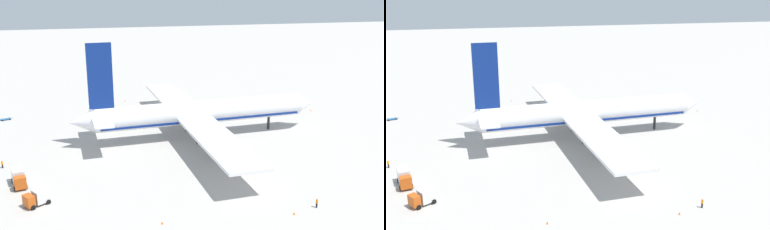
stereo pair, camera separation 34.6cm
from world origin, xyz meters
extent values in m
plane|color=#ADA8A0|center=(0.00, 0.00, 0.00)|extent=(600.00, 600.00, 0.00)
cylinder|color=white|center=(0.00, 0.00, 6.67)|extent=(55.63, 9.11, 6.03)
cone|color=white|center=(30.05, 1.68, 6.67)|extent=(5.14, 6.17, 5.91)
cone|color=white|center=(-30.66, -1.72, 6.67)|extent=(6.34, 6.05, 5.73)
cube|color=navy|center=(-25.65, -1.44, 17.65)|extent=(6.02, 0.83, 15.93)
cube|color=white|center=(-26.46, 4.09, 7.87)|extent=(4.91, 9.55, 0.36)
cube|color=white|center=(-25.84, -7.02, 7.87)|extent=(4.91, 9.55, 0.36)
cube|color=white|center=(-3.90, 20.18, 5.77)|extent=(10.93, 35.15, 0.70)
cylinder|color=slate|center=(-2.61, 15.04, 3.47)|extent=(5.11, 4.16, 3.90)
cube|color=white|center=(-1.63, -20.49, 5.77)|extent=(10.93, 35.15, 0.70)
cylinder|color=slate|center=(-0.92, -15.24, 3.77)|extent=(4.85, 3.54, 3.29)
cylinder|color=black|center=(19.35, 1.08, 1.83)|extent=(0.70, 0.70, 3.66)
cylinder|color=black|center=(-3.04, 4.85, 1.83)|extent=(0.70, 0.70, 3.66)
cylinder|color=black|center=(-2.48, -5.16, 1.83)|extent=(0.70, 0.70, 3.66)
cube|color=navy|center=(0.00, 0.00, 5.01)|extent=(53.40, 8.69, 0.50)
cube|color=#BF4C14|center=(-42.91, -22.63, 1.59)|extent=(2.59, 2.35, 2.28)
cube|color=silver|center=(-43.69, -19.31, 1.82)|extent=(3.05, 4.31, 2.74)
cube|color=black|center=(-42.76, -23.27, 2.16)|extent=(1.84, 0.50, 1.00)
cylinder|color=black|center=(-41.88, -22.19, 0.45)|extent=(0.50, 0.94, 0.90)
cylinder|color=black|center=(-44.04, -22.70, 0.45)|extent=(0.50, 0.94, 0.90)
cylinder|color=black|center=(-42.79, -18.26, 0.45)|extent=(0.50, 0.94, 0.90)
cylinder|color=black|center=(-44.95, -18.77, 0.45)|extent=(0.50, 0.94, 0.90)
cube|color=#BF4C14|center=(-40.54, -30.78, 1.46)|extent=(2.44, 2.72, 2.03)
cube|color=silver|center=(-38.43, -29.41, 1.63)|extent=(3.69, 3.53, 2.36)
cube|color=black|center=(-40.95, -31.04, 1.97)|extent=(1.13, 1.69, 0.89)
cylinder|color=black|center=(-39.79, -31.68, 0.45)|extent=(0.92, 0.74, 0.90)
cylinder|color=black|center=(-41.06, -29.72, 0.45)|extent=(0.92, 0.74, 0.90)
cylinder|color=black|center=(-37.29, -30.07, 0.45)|extent=(0.92, 0.74, 0.90)
cylinder|color=black|center=(-38.56, -28.10, 0.45)|extent=(0.92, 0.74, 0.90)
cube|color=#26598C|center=(-52.70, 27.70, 0.28)|extent=(3.19, 2.32, 0.15)
cylinder|color=#333338|center=(-51.07, 28.31, 0.28)|extent=(0.59, 0.29, 0.08)
cylinder|color=black|center=(-51.92, 28.74, 0.20)|extent=(0.42, 0.25, 0.40)
cylinder|color=black|center=(-51.43, 27.43, 0.20)|extent=(0.42, 0.25, 0.40)
cylinder|color=black|center=(-53.97, 27.97, 0.20)|extent=(0.42, 0.25, 0.40)
cylinder|color=black|center=(-53.48, 26.66, 0.20)|extent=(0.42, 0.25, 0.40)
cylinder|color=black|center=(9.97, -43.01, 0.44)|extent=(0.39, 0.39, 0.88)
cylinder|color=orange|center=(9.97, -43.01, 1.21)|extent=(0.49, 0.49, 0.66)
sphere|color=tan|center=(9.97, -43.01, 1.66)|extent=(0.24, 0.24, 0.24)
cylinder|color=black|center=(-48.07, -10.19, 0.43)|extent=(0.44, 0.44, 0.87)
cylinder|color=orange|center=(-48.07, -10.19, 1.20)|extent=(0.55, 0.55, 0.65)
sphere|color=tan|center=(-48.07, -10.19, 1.64)|extent=(0.24, 0.24, 0.24)
cone|color=orange|center=(-16.30, 40.76, 0.28)|extent=(0.36, 0.36, 0.55)
cone|color=orange|center=(4.87, -44.42, 0.28)|extent=(0.36, 0.36, 0.55)
cone|color=orange|center=(-18.23, -42.06, 0.28)|extent=(0.36, 0.36, 0.55)
cone|color=orange|center=(39.63, 14.63, 0.28)|extent=(0.36, 0.36, 0.55)
camera|label=1|loc=(-29.45, -108.62, 39.28)|focal=42.00mm
camera|label=2|loc=(-29.12, -108.71, 39.28)|focal=42.00mm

